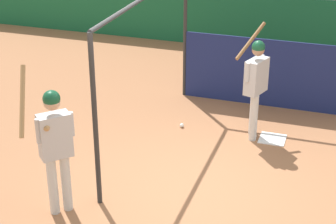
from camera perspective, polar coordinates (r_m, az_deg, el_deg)
ground_plane at (r=8.25m, az=2.50°, el=-7.81°), size 60.00×60.00×0.00m
outfield_wall at (r=13.98m, az=10.25°, el=8.80°), size 24.00×0.12×1.34m
batting_cage at (r=9.94m, az=10.15°, el=5.05°), size 3.54×4.13×2.50m
home_plate at (r=9.75m, az=10.56°, el=-2.70°), size 0.44×0.44×0.02m
player_batter at (r=9.38m, az=8.91°, el=3.22°), size 0.56×0.93×1.86m
player_waiting at (r=7.37m, az=-11.45°, el=-2.91°), size 0.61×0.75×2.09m
baseball at (r=9.99m, az=1.41°, el=-1.37°), size 0.07×0.07×0.07m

